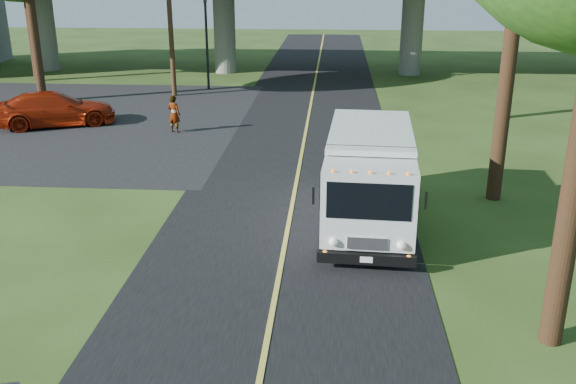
# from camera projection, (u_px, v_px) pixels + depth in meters

# --- Properties ---
(ground) EXTENTS (120.00, 120.00, 0.00)m
(ground) POSITION_uv_depth(u_px,v_px,m) (264.00, 359.00, 11.94)
(ground) COLOR #283D15
(ground) RESTS_ON ground
(road) EXTENTS (7.00, 90.00, 0.02)m
(road) POSITION_uv_depth(u_px,v_px,m) (296.00, 183.00, 21.31)
(road) COLOR black
(road) RESTS_ON ground
(parking_lot) EXTENTS (16.00, 18.00, 0.01)m
(parking_lot) POSITION_uv_depth(u_px,v_px,m) (69.00, 121.00, 29.56)
(parking_lot) COLOR black
(parking_lot) RESTS_ON ground
(lane_line) EXTENTS (0.12, 90.00, 0.01)m
(lane_line) POSITION_uv_depth(u_px,v_px,m) (296.00, 182.00, 21.30)
(lane_line) COLOR gold
(lane_line) RESTS_ON road
(overpass) EXTENTS (54.00, 10.00, 7.30)m
(overpass) POSITION_uv_depth(u_px,v_px,m) (318.00, 1.00, 40.38)
(overpass) COLOR slate
(overpass) RESTS_ON ground
(traffic_signal) EXTENTS (0.18, 0.22, 5.20)m
(traffic_signal) POSITION_uv_depth(u_px,v_px,m) (206.00, 32.00, 35.63)
(traffic_signal) COLOR black
(traffic_signal) RESTS_ON ground
(utility_pole) EXTENTS (1.60, 0.26, 9.00)m
(utility_pole) POSITION_uv_depth(u_px,v_px,m) (169.00, 9.00, 33.38)
(utility_pole) COLOR #472D19
(utility_pole) RESTS_ON ground
(step_van) EXTENTS (2.62, 6.35, 2.62)m
(step_van) POSITION_uv_depth(u_px,v_px,m) (369.00, 176.00, 17.57)
(step_van) COLOR silver
(step_van) RESTS_ON ground
(red_sedan) EXTENTS (5.60, 4.02, 1.51)m
(red_sedan) POSITION_uv_depth(u_px,v_px,m) (55.00, 109.00, 28.47)
(red_sedan) COLOR #961F09
(red_sedan) RESTS_ON ground
(pedestrian) EXTENTS (0.68, 0.56, 1.61)m
(pedestrian) POSITION_uv_depth(u_px,v_px,m) (174.00, 114.00, 27.29)
(pedestrian) COLOR gray
(pedestrian) RESTS_ON ground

